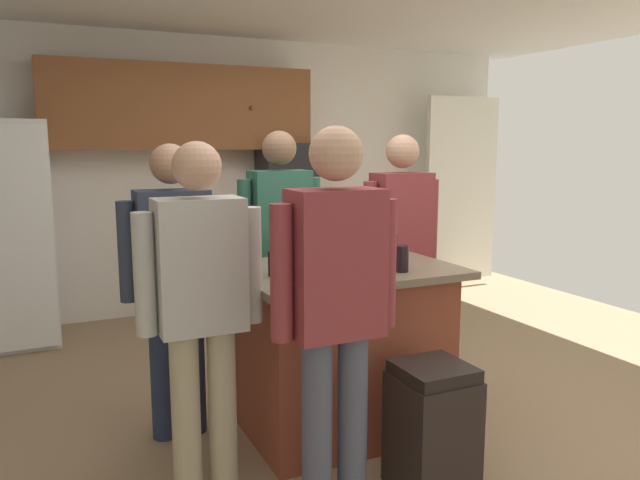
{
  "coord_description": "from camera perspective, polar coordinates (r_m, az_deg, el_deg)",
  "views": [
    {
      "loc": [
        -1.65,
        -3.05,
        1.62
      ],
      "look_at": [
        -0.15,
        0.17,
        1.05
      ],
      "focal_mm": 34.47,
      "sensor_mm": 36.0,
      "label": 1
    }
  ],
  "objects": [
    {
      "name": "glass_dark_ale",
      "position": [
        3.24,
        7.58,
        -1.73
      ],
      "size": [
        0.07,
        0.07,
        0.14
      ],
      "color": "black",
      "rests_on": "kitchen_island"
    },
    {
      "name": "person_elder_center",
      "position": [
        4.15,
        7.5,
        -0.11
      ],
      "size": [
        0.57,
        0.22,
        1.67
      ],
      "rotation": [
        0.0,
        0.0,
        -2.5
      ],
      "color": "tan",
      "rests_on": "ground"
    },
    {
      "name": "glass_stout_tall",
      "position": [
        3.68,
        6.73,
        -0.5
      ],
      "size": [
        0.06,
        0.06,
        0.13
      ],
      "color": "black",
      "rests_on": "kitchen_island"
    },
    {
      "name": "french_door_window_panel",
      "position": [
        6.93,
        12.97,
        4.56
      ],
      "size": [
        0.9,
        0.06,
        2.0
      ],
      "primitive_type": "cube",
      "color": "white",
      "rests_on": "ground"
    },
    {
      "name": "serving_tray",
      "position": [
        3.39,
        2.74,
        -2.0
      ],
      "size": [
        0.44,
        0.3,
        0.04
      ],
      "color": "#B7B7BC",
      "rests_on": "kitchen_island"
    },
    {
      "name": "tumbler_amber",
      "position": [
        3.12,
        -4.24,
        -2.2
      ],
      "size": [
        0.07,
        0.07,
        0.13
      ],
      "color": "black",
      "rests_on": "kitchen_island"
    },
    {
      "name": "person_host_foreground",
      "position": [
        2.56,
        1.44,
        -5.55
      ],
      "size": [
        0.57,
        0.22,
        1.68
      ],
      "rotation": [
        0.0,
        0.0,
        1.06
      ],
      "color": "#4C5166",
      "rests_on": "ground"
    },
    {
      "name": "person_guest_left",
      "position": [
        3.4,
        -13.38,
        -2.95
      ],
      "size": [
        0.57,
        0.22,
        1.61
      ],
      "rotation": [
        0.0,
        0.0,
        -0.38
      ],
      "color": "#232D4C",
      "rests_on": "ground"
    },
    {
      "name": "mug_ceramic_white",
      "position": [
        3.04,
        0.89,
        -2.7
      ],
      "size": [
        0.13,
        0.09,
        0.1
      ],
      "color": "white",
      "rests_on": "kitchen_island"
    },
    {
      "name": "person_guest_by_door",
      "position": [
        4.03,
        -3.71,
        -0.1
      ],
      "size": [
        0.57,
        0.22,
        1.69
      ],
      "rotation": [
        0.0,
        0.0,
        -1.49
      ],
      "color": "#383842",
      "rests_on": "ground"
    },
    {
      "name": "microwave_over_range",
      "position": [
        5.99,
        -2.93,
        7.46
      ],
      "size": [
        0.56,
        0.4,
        0.32
      ],
      "primitive_type": "cube",
      "color": "black"
    },
    {
      "name": "cabinet_run_upper",
      "position": [
        5.8,
        -12.76,
        11.89
      ],
      "size": [
        2.4,
        0.38,
        0.75
      ],
      "color": "brown"
    },
    {
      "name": "floor",
      "position": [
        3.83,
        3.25,
        -15.94
      ],
      "size": [
        7.04,
        7.04,
        0.0
      ],
      "primitive_type": "plane",
      "color": "#937A5B",
      "rests_on": "ground"
    },
    {
      "name": "back_wall",
      "position": [
        6.09,
        -9.26,
        5.96
      ],
      "size": [
        6.4,
        0.1,
        2.6
      ],
      "primitive_type": "cube",
      "color": "white",
      "rests_on": "ground"
    },
    {
      "name": "kitchen_island",
      "position": [
        3.48,
        2.12,
        -10.02
      ],
      "size": [
        1.18,
        0.87,
        0.95
      ],
      "color": "brown",
      "rests_on": "ground"
    },
    {
      "name": "glass_short_whisky",
      "position": [
        3.33,
        -3.09,
        -1.53
      ],
      "size": [
        0.06,
        0.06,
        0.12
      ],
      "color": "black",
      "rests_on": "kitchen_island"
    },
    {
      "name": "glass_pilsner",
      "position": [
        3.53,
        -0.1,
        -0.7
      ],
      "size": [
        0.07,
        0.07,
        0.15
      ],
      "color": "black",
      "rests_on": "kitchen_island"
    },
    {
      "name": "trash_bin",
      "position": [
        3.04,
        10.35,
        -16.78
      ],
      "size": [
        0.34,
        0.34,
        0.61
      ],
      "color": "black",
      "rests_on": "ground"
    },
    {
      "name": "person_guest_right",
      "position": [
        2.78,
        -10.99,
        -5.38
      ],
      "size": [
        0.57,
        0.22,
        1.62
      ],
      "rotation": [
        0.0,
        0.0,
        0.34
      ],
      "color": "tan",
      "rests_on": "ground"
    },
    {
      "name": "cabinet_run_lower",
      "position": [
        6.09,
        -2.79,
        -2.0
      ],
      "size": [
        1.8,
        0.63,
        0.9
      ],
      "color": "brown",
      "rests_on": "ground"
    }
  ]
}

